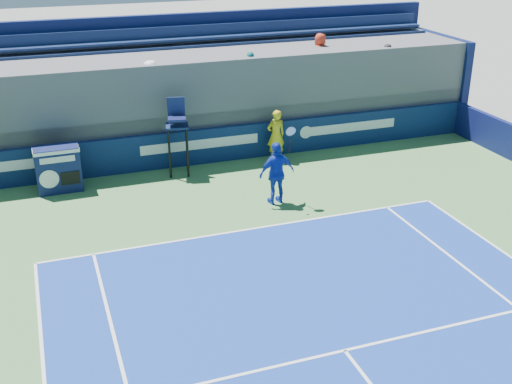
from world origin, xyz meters
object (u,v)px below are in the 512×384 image
object	(u,v)px
ball_person	(276,135)
tennis_player	(277,173)
match_clock	(58,168)
umpire_chair	(177,129)

from	to	relation	value
ball_person	tennis_player	world-z (taller)	tennis_player
match_clock	tennis_player	world-z (taller)	tennis_player
ball_person	tennis_player	size ratio (longest dim) A/B	0.68
ball_person	umpire_chair	size ratio (longest dim) A/B	0.70
ball_person	umpire_chair	xyz separation A→B (m)	(-3.39, -0.16, 0.64)
ball_person	match_clock	bearing A→B (deg)	0.62
ball_person	match_clock	distance (m)	7.11
match_clock	tennis_player	xyz separation A→B (m)	(5.85, -3.04, 0.19)
ball_person	umpire_chair	world-z (taller)	umpire_chair
ball_person	match_clock	xyz separation A→B (m)	(-7.10, -0.29, -0.14)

